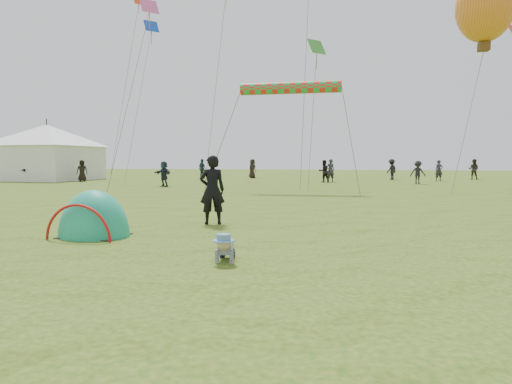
% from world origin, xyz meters
% --- Properties ---
extents(ground, '(140.00, 140.00, 0.00)m').
position_xyz_m(ground, '(0.00, 0.00, 0.00)').
color(ground, '#234E0D').
extents(crawling_toddler, '(0.57, 0.73, 0.51)m').
position_xyz_m(crawling_toddler, '(0.90, 0.69, 0.25)').
color(crawling_toddler, black).
rests_on(crawling_toddler, ground).
extents(popup_tent, '(1.66, 1.39, 2.09)m').
position_xyz_m(popup_tent, '(-2.65, 2.50, 0.00)').
color(popup_tent, '#149250').
rests_on(popup_tent, ground).
extents(standing_adult, '(0.78, 0.66, 1.82)m').
position_xyz_m(standing_adult, '(-0.65, 4.90, 0.91)').
color(standing_adult, black).
rests_on(standing_adult, ground).
extents(event_marquee, '(7.46, 7.46, 4.94)m').
position_xyz_m(event_marquee, '(-21.96, 27.03, 2.47)').
color(event_marquee, white).
rests_on(event_marquee, ground).
extents(crowd_person_0, '(0.69, 0.54, 1.67)m').
position_xyz_m(crowd_person_0, '(9.63, 31.63, 0.84)').
color(crowd_person_0, '#262732').
rests_on(crowd_person_0, ground).
extents(crowd_person_4, '(0.97, 0.86, 1.67)m').
position_xyz_m(crowd_person_4, '(-17.61, 25.19, 0.84)').
color(crowd_person_4, black).
rests_on(crowd_person_4, ground).
extents(crowd_person_5, '(1.54, 1.13, 1.61)m').
position_xyz_m(crowd_person_5, '(-8.69, 20.29, 0.80)').
color(crowd_person_5, '#1D2932').
rests_on(crowd_person_5, ground).
extents(crowd_person_7, '(1.02, 0.96, 1.67)m').
position_xyz_m(crowd_person_7, '(0.84, 27.77, 0.83)').
color(crowd_person_7, black).
rests_on(crowd_person_7, ground).
extents(crowd_person_8, '(1.03, 1.05, 1.77)m').
position_xyz_m(crowd_person_8, '(-19.22, 29.64, 0.89)').
color(crowd_person_8, '#23343D').
rests_on(crowd_person_8, ground).
extents(crowd_person_9, '(1.09, 0.67, 1.62)m').
position_xyz_m(crowd_person_9, '(7.42, 26.89, 0.81)').
color(crowd_person_9, black).
rests_on(crowd_person_9, ground).
extents(crowd_person_10, '(0.90, 1.02, 1.75)m').
position_xyz_m(crowd_person_10, '(-6.09, 34.37, 0.87)').
color(crowd_person_10, black).
rests_on(crowd_person_10, ground).
extents(crowd_person_11, '(1.37, 1.43, 1.62)m').
position_xyz_m(crowd_person_11, '(-21.18, 24.04, 0.81)').
color(crowd_person_11, black).
rests_on(crowd_person_11, ground).
extents(crowd_person_12, '(0.74, 0.62, 1.74)m').
position_xyz_m(crowd_person_12, '(1.30, 28.47, 0.87)').
color(crowd_person_12, '#2E2C35').
rests_on(crowd_person_12, ground).
extents(crowd_person_13, '(1.05, 0.96, 1.75)m').
position_xyz_m(crowd_person_13, '(13.07, 35.37, 0.88)').
color(crowd_person_13, '#2F2621').
rests_on(crowd_person_13, ground).
extents(crowd_person_14, '(1.08, 0.99, 1.77)m').
position_xyz_m(crowd_person_14, '(-10.24, 32.32, 0.88)').
color(crowd_person_14, '#293945').
rests_on(crowd_person_14, ground).
extents(crowd_person_15, '(1.22, 1.29, 1.75)m').
position_xyz_m(crowd_person_15, '(6.16, 33.32, 0.88)').
color(crowd_person_15, black).
rests_on(crowd_person_15, ground).
extents(balloon_kite, '(3.20, 3.20, 4.48)m').
position_xyz_m(balloon_kite, '(10.19, 22.04, 10.14)').
color(balloon_kite, orange).
extents(rainbow_tube_kite, '(5.33, 0.64, 0.64)m').
position_xyz_m(rainbow_tube_kite, '(-0.32, 17.60, 5.49)').
color(rainbow_tube_kite, red).
extents(diamond_kite_3, '(1.22, 1.22, 1.00)m').
position_xyz_m(diamond_kite_3, '(0.61, 23.01, 8.85)').
color(diamond_kite_3, green).
extents(diamond_kite_4, '(1.23, 1.23, 1.01)m').
position_xyz_m(diamond_kite_4, '(-13.34, 28.90, 12.60)').
color(diamond_kite_4, '#0E3DB5').
extents(diamond_kite_5, '(1.05, 1.05, 0.85)m').
position_xyz_m(diamond_kite_5, '(-8.26, 17.64, 10.24)').
color(diamond_kite_5, '#D55090').
extents(diamond_kite_6, '(0.81, 0.81, 0.66)m').
position_xyz_m(diamond_kite_6, '(-13.51, 27.05, 14.01)').
color(diamond_kite_6, '#EA390C').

